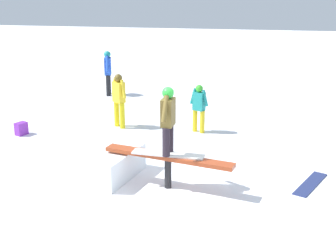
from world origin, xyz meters
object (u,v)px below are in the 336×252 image
Objects in this scene: rail_feature at (168,160)px; backpack_on_snow at (21,129)px; main_rider_on_rail at (168,122)px; bystander_blue at (108,71)px; bystander_yellow at (119,98)px; loose_snowboard_navy at (310,184)px; bystander_teal at (199,106)px.

rail_feature reaches higher than backpack_on_snow.
main_rider_on_rail is 8.05m from bystander_blue.
rail_feature is at bearing -22.05° from bystander_yellow.
rail_feature is 1.71× the size of bystander_blue.
loose_snowboard_navy is at bearing 26.61° from rail_feature.
bystander_blue is at bearing 129.26° from rail_feature.
bystander_teal is at bearing 100.59° from rail_feature.
rail_feature is 8.04m from bystander_blue.
main_rider_on_rail reaches higher than bystander_teal.
bystander_blue is 1.18× the size of loose_snowboard_navy.
main_rider_on_rail is 1.10× the size of loose_snowboard_navy.
rail_feature is at bearing 0.00° from main_rider_on_rail.
backpack_on_snow is (-1.03, -4.69, -0.71)m from bystander_blue.
bystander_teal is 0.99× the size of loose_snowboard_navy.
bystander_yellow is 2.75m from backpack_on_snow.
bystander_yellow reaches higher than loose_snowboard_navy.
main_rider_on_rail is at bearing 85.53° from backpack_on_snow.
loose_snowboard_navy is at bearing -21.24° from bystander_teal.
main_rider_on_rail is at bearing -66.11° from bystander_teal.
rail_feature is 7.91× the size of backpack_on_snow.
bystander_teal is 3.88× the size of backpack_on_snow.
main_rider_on_rail reaches higher than loose_snowboard_navy.
backpack_on_snow is (-7.31, 1.94, 0.16)m from loose_snowboard_navy.
main_rider_on_rail is 4.31× the size of backpack_on_snow.
rail_feature is at bearing -168.39° from bystander_blue.
bystander_yellow is at bearing -154.25° from bystander_teal.
backpack_on_snow is (-4.67, -1.05, -0.57)m from bystander_teal.
bystander_yellow is (1.40, -3.58, -0.03)m from bystander_blue.
rail_feature reaches higher than loose_snowboard_navy.
backpack_on_snow is at bearing -116.32° from bystander_yellow.
bystander_blue is 4.64× the size of backpack_on_snow.
bystander_yellow is 2.25m from bystander_teal.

